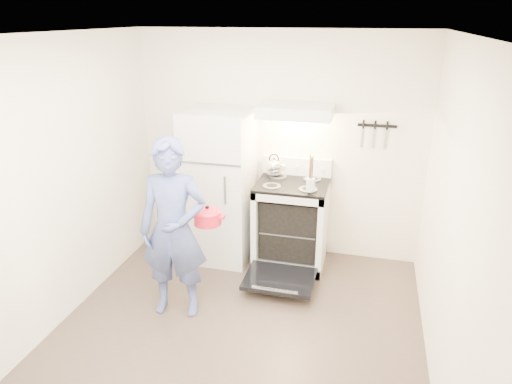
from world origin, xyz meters
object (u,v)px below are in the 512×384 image
Objects in this scene: person at (174,230)px; tea_kettle at (274,165)px; dutch_oven at (208,218)px; stove_body at (291,225)px; refrigerator at (220,186)px.

tea_kettle is at bearing 56.42° from person.
tea_kettle reaches higher than dutch_oven.
stove_body is at bearing 44.63° from person.
stove_body is 2.84× the size of dutch_oven.
dutch_oven reaches higher than stove_body.
dutch_oven is (-0.62, -0.95, 0.43)m from stove_body.
tea_kettle is at bearing 19.60° from refrigerator.
dutch_oven is at bearing -122.95° from stove_body.
refrigerator is 1.01× the size of person.
refrigerator reaches higher than person.
tea_kettle is 0.78× the size of dutch_oven.
refrigerator is 0.95m from dutch_oven.
person is at bearing -114.96° from tea_kettle.
refrigerator reaches higher than tea_kettle.
tea_kettle is (-0.24, 0.18, 0.62)m from stove_body.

